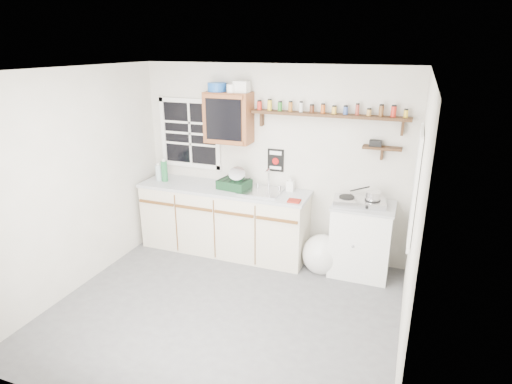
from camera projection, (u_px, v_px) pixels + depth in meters
room at (221, 201)px, 4.22m from camera, size 3.64×3.24×2.54m
main_cabinet at (224, 219)px, 5.82m from camera, size 2.31×0.63×0.92m
right_cabinet at (361, 239)px, 5.24m from camera, size 0.73×0.57×0.91m
sink at (261, 191)px, 5.50m from camera, size 0.52×0.44×0.29m
upper_cabinet at (228, 118)px, 5.49m from camera, size 0.60×0.32×0.65m
upper_cabinet_clutter at (227, 87)px, 5.37m from camera, size 0.55×0.24×0.14m
spice_shelf at (328, 114)px, 5.10m from camera, size 1.91×0.18×0.35m
secondary_shelf at (380, 147)px, 5.02m from camera, size 0.45×0.16×0.24m
warning_sign at (276, 160)px, 5.60m from camera, size 0.22×0.02×0.30m
window_back at (190, 133)px, 5.92m from camera, size 0.93×0.03×0.98m
window_right at (416, 186)px, 4.05m from camera, size 0.03×0.78×1.08m
water_bottles at (162, 171)px, 5.91m from camera, size 0.18×0.09×0.32m
dish_rack at (235, 182)px, 5.60m from camera, size 0.43×0.35×0.30m
soap_bottle at (290, 183)px, 5.50m from camera, size 0.10×0.10×0.21m
rag at (294, 201)px, 5.16m from camera, size 0.15×0.13×0.02m
hotplate at (359, 202)px, 5.08m from camera, size 0.64×0.40×0.09m
saucepan at (372, 196)px, 5.01m from camera, size 0.38×0.29×0.18m
trash_bag at (322, 254)px, 5.37m from camera, size 0.46×0.41×0.52m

